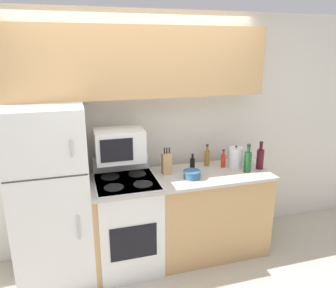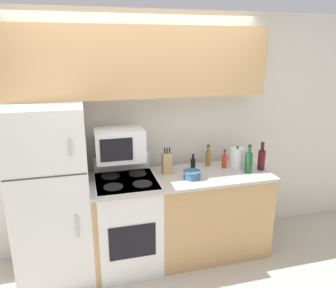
# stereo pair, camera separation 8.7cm
# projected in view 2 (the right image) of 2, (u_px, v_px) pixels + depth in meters

# --- Properties ---
(ground_plane) EXTENTS (12.00, 12.00, 0.00)m
(ground_plane) POSITION_uv_depth(u_px,v_px,m) (157.00, 278.00, 3.22)
(ground_plane) COLOR beige
(wall_back) EXTENTS (8.00, 0.05, 2.55)m
(wall_back) POSITION_uv_depth(u_px,v_px,m) (140.00, 134.00, 3.55)
(wall_back) COLOR silver
(wall_back) RESTS_ON ground_plane
(lower_cabinets) EXTENTS (1.84, 0.66, 0.93)m
(lower_cabinets) POSITION_uv_depth(u_px,v_px,m) (181.00, 216.00, 3.47)
(lower_cabinets) COLOR tan
(lower_cabinets) RESTS_ON ground_plane
(refrigerator) EXTENTS (0.68, 0.73, 1.71)m
(refrigerator) POSITION_uv_depth(u_px,v_px,m) (52.00, 194.00, 3.08)
(refrigerator) COLOR white
(refrigerator) RESTS_ON ground_plane
(upper_cabinets) EXTENTS (2.52, 0.31, 0.67)m
(upper_cabinets) POSITION_uv_depth(u_px,v_px,m) (142.00, 62.00, 3.17)
(upper_cabinets) COLOR tan
(upper_cabinets) RESTS_ON refrigerator
(stove) EXTENTS (0.61, 0.65, 1.10)m
(stove) POSITION_uv_depth(u_px,v_px,m) (128.00, 222.00, 3.31)
(stove) COLOR white
(stove) RESTS_ON ground_plane
(microwave) EXTENTS (0.47, 0.33, 0.31)m
(microwave) POSITION_uv_depth(u_px,v_px,m) (120.00, 145.00, 3.21)
(microwave) COLOR white
(microwave) RESTS_ON stove
(knife_block) EXTENTS (0.09, 0.09, 0.28)m
(knife_block) POSITION_uv_depth(u_px,v_px,m) (167.00, 163.00, 3.34)
(knife_block) COLOR tan
(knife_block) RESTS_ON lower_cabinets
(bowl) EXTENTS (0.18, 0.18, 0.08)m
(bowl) POSITION_uv_depth(u_px,v_px,m) (192.00, 174.00, 3.24)
(bowl) COLOR #335B84
(bowl) RESTS_ON lower_cabinets
(bottle_wine_red) EXTENTS (0.08, 0.08, 0.30)m
(bottle_wine_red) POSITION_uv_depth(u_px,v_px,m) (262.00, 159.00, 3.46)
(bottle_wine_red) COLOR #470F19
(bottle_wine_red) RESTS_ON lower_cabinets
(bottle_soy_sauce) EXTENTS (0.05, 0.05, 0.18)m
(bottle_soy_sauce) POSITION_uv_depth(u_px,v_px,m) (193.00, 164.00, 3.44)
(bottle_soy_sauce) COLOR black
(bottle_soy_sauce) RESTS_ON lower_cabinets
(bottle_wine_green) EXTENTS (0.08, 0.08, 0.30)m
(bottle_wine_green) POSITION_uv_depth(u_px,v_px,m) (249.00, 162.00, 3.37)
(bottle_wine_green) COLOR #194C23
(bottle_wine_green) RESTS_ON lower_cabinets
(bottle_vinegar) EXTENTS (0.06, 0.06, 0.24)m
(bottle_vinegar) POSITION_uv_depth(u_px,v_px,m) (208.00, 158.00, 3.57)
(bottle_vinegar) COLOR olive
(bottle_vinegar) RESTS_ON lower_cabinets
(bottle_hot_sauce) EXTENTS (0.05, 0.05, 0.20)m
(bottle_hot_sauce) POSITION_uv_depth(u_px,v_px,m) (224.00, 161.00, 3.52)
(bottle_hot_sauce) COLOR red
(bottle_hot_sauce) RESTS_ON lower_cabinets
(kettle) EXTENTS (0.15, 0.15, 0.24)m
(kettle) POSITION_uv_depth(u_px,v_px,m) (237.00, 158.00, 3.51)
(kettle) COLOR white
(kettle) RESTS_ON lower_cabinets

